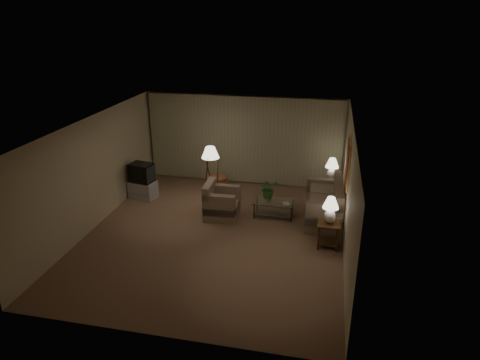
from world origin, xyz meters
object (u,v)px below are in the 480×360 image
coffee_table (274,206)px  ottoman (217,183)px  sofa (323,205)px  side_table_far (330,187)px  tv_cabinet (143,190)px  crt_tv (142,173)px  armchair (222,203)px  table_lamp_far (332,167)px  side_table_near (329,230)px  floor_lamp (211,172)px  table_lamp_near (331,208)px  vase (268,198)px

coffee_table → ottoman: size_ratio=1.69×
sofa → side_table_far: 1.26m
sofa → tv_cabinet: bearing=-95.7°
ottoman → crt_tv: bearing=-152.9°
armchair → table_lamp_far: (2.72, 1.63, 0.61)m
side_table_near → coffee_table: 1.88m
coffee_table → ottoman: (-1.90, 1.36, -0.06)m
side_table_far → coffee_table: (-1.40, -1.35, -0.12)m
sofa → floor_lamp: 3.25m
side_table_near → table_lamp_near: 0.56m
crt_tv → table_lamp_far: bearing=21.5°
sofa → tv_cabinet: (-5.05, 0.29, -0.14)m
side_table_near → sofa: bearing=96.3°
sofa → table_lamp_far: table_lamp_far is taller
armchair → coffee_table: (1.32, 0.28, -0.09)m
coffee_table → tv_cabinet: (-3.80, 0.39, -0.03)m
sofa → crt_tv: bearing=-95.7°
tv_cabinet → ottoman: tv_cabinet is taller
armchair → side_table_near: size_ratio=1.55×
table_lamp_near → coffee_table: table_lamp_near is taller
ottoman → tv_cabinet: bearing=-152.9°
side_table_far → tv_cabinet: bearing=-169.5°
side_table_near → table_lamp_far: table_lamp_far is taller
side_table_near → ottoman: (-3.30, 2.61, -0.19)m
side_table_far → table_lamp_far: table_lamp_far is taller
side_table_far → floor_lamp: floor_lamp is taller
side_table_near → ottoman: bearing=141.6°
sofa → armchair: (-2.57, -0.38, -0.03)m
armchair → table_lamp_far: bearing=-61.1°
vase → side_table_near: bearing=-38.8°
table_lamp_near → tv_cabinet: size_ratio=0.77×
armchair → table_lamp_far: 3.23m
armchair → table_lamp_near: table_lamp_near is taller
side_table_near → floor_lamp: (-3.30, 2.04, 0.39)m
ottoman → sofa: bearing=-21.9°
armchair → table_lamp_far: size_ratio=1.45×
table_lamp_far → coffee_table: 2.07m
side_table_far → crt_tv: (-5.20, -0.96, 0.37)m
table_lamp_near → vase: table_lamp_near is taller
side_table_near → side_table_far: same height
armchair → ottoman: (-0.58, 1.64, -0.15)m
armchair → side_table_far: (2.72, 1.63, 0.03)m
floor_lamp → vase: size_ratio=9.50×
sofa → table_lamp_far: 1.39m
side_table_near → table_lamp_far: size_ratio=0.94×
armchair → side_table_far: armchair is taller
crt_tv → floor_lamp: (1.90, 0.40, 0.03)m
coffee_table → side_table_near: bearing=-41.7°
side_table_near → table_lamp_near: table_lamp_near is taller
armchair → coffee_table: armchair is taller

